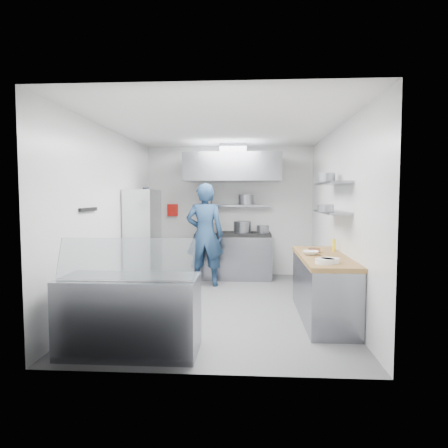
# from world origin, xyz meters

# --- Properties ---
(floor) EXTENTS (5.00, 5.00, 0.00)m
(floor) POSITION_xyz_m (0.00, 0.00, 0.00)
(floor) COLOR #4F4F51
(floor) RESTS_ON ground
(ceiling) EXTENTS (5.00, 5.00, 0.00)m
(ceiling) POSITION_xyz_m (0.00, 0.00, 2.80)
(ceiling) COLOR silver
(ceiling) RESTS_ON wall_back
(wall_back) EXTENTS (3.60, 2.80, 0.02)m
(wall_back) POSITION_xyz_m (0.00, 2.50, 1.40)
(wall_back) COLOR white
(wall_back) RESTS_ON floor
(wall_front) EXTENTS (3.60, 2.80, 0.02)m
(wall_front) POSITION_xyz_m (0.00, -2.50, 1.40)
(wall_front) COLOR white
(wall_front) RESTS_ON floor
(wall_left) EXTENTS (2.80, 5.00, 0.02)m
(wall_left) POSITION_xyz_m (-1.80, 0.00, 1.40)
(wall_left) COLOR white
(wall_left) RESTS_ON floor
(wall_right) EXTENTS (2.80, 5.00, 0.02)m
(wall_right) POSITION_xyz_m (1.80, 0.00, 1.40)
(wall_right) COLOR white
(wall_right) RESTS_ON floor
(gas_range) EXTENTS (1.60, 0.80, 0.90)m
(gas_range) POSITION_xyz_m (0.10, 2.10, 0.45)
(gas_range) COLOR gray
(gas_range) RESTS_ON floor
(cooktop) EXTENTS (1.57, 0.78, 0.06)m
(cooktop) POSITION_xyz_m (0.10, 2.10, 0.93)
(cooktop) COLOR black
(cooktop) RESTS_ON gas_range
(stock_pot_left) EXTENTS (0.29, 0.29, 0.20)m
(stock_pot_left) POSITION_xyz_m (-0.34, 2.17, 1.06)
(stock_pot_left) COLOR slate
(stock_pot_left) RESTS_ON cooktop
(stock_pot_mid) EXTENTS (0.37, 0.37, 0.24)m
(stock_pot_mid) POSITION_xyz_m (0.29, 2.13, 1.08)
(stock_pot_mid) COLOR slate
(stock_pot_mid) RESTS_ON cooktop
(stock_pot_right) EXTENTS (0.26, 0.26, 0.16)m
(stock_pot_right) POSITION_xyz_m (0.72, 2.10, 1.04)
(stock_pot_right) COLOR slate
(stock_pot_right) RESTS_ON cooktop
(over_range_shelf) EXTENTS (1.60, 0.30, 0.04)m
(over_range_shelf) POSITION_xyz_m (0.10, 2.34, 1.52)
(over_range_shelf) COLOR gray
(over_range_shelf) RESTS_ON wall_back
(shelf_pot_a) EXTENTS (0.23, 0.23, 0.18)m
(shelf_pot_a) POSITION_xyz_m (-0.46, 2.17, 1.63)
(shelf_pot_a) COLOR slate
(shelf_pot_a) RESTS_ON over_range_shelf
(shelf_pot_b) EXTENTS (0.31, 0.31, 0.22)m
(shelf_pot_b) POSITION_xyz_m (0.36, 2.19, 1.65)
(shelf_pot_b) COLOR slate
(shelf_pot_b) RESTS_ON over_range_shelf
(extractor_hood) EXTENTS (1.90, 1.15, 0.55)m
(extractor_hood) POSITION_xyz_m (0.10, 1.93, 2.30)
(extractor_hood) COLOR gray
(extractor_hood) RESTS_ON wall_back
(hood_duct) EXTENTS (0.55, 0.55, 0.24)m
(hood_duct) POSITION_xyz_m (0.10, 2.15, 2.68)
(hood_duct) COLOR slate
(hood_duct) RESTS_ON extractor_hood
(red_firebox) EXTENTS (0.22, 0.10, 0.26)m
(red_firebox) POSITION_xyz_m (-1.25, 2.44, 1.42)
(red_firebox) COLOR #B9130E
(red_firebox) RESTS_ON wall_back
(chef) EXTENTS (0.72, 0.47, 1.98)m
(chef) POSITION_xyz_m (-0.42, 1.34, 0.99)
(chef) COLOR navy
(chef) RESTS_ON floor
(wire_rack) EXTENTS (0.50, 0.90, 1.85)m
(wire_rack) POSITION_xyz_m (-1.53, 1.00, 0.93)
(wire_rack) COLOR silver
(wire_rack) RESTS_ON floor
(rack_bin_a) EXTENTS (0.18, 0.22, 0.20)m
(rack_bin_a) POSITION_xyz_m (-1.53, 0.91, 0.80)
(rack_bin_a) COLOR white
(rack_bin_a) RESTS_ON wire_rack
(rack_bin_b) EXTENTS (0.16, 0.20, 0.18)m
(rack_bin_b) POSITION_xyz_m (-1.53, 1.48, 1.30)
(rack_bin_b) COLOR yellow
(rack_bin_b) RESTS_ON wire_rack
(rack_jar) EXTENTS (0.11, 0.11, 0.18)m
(rack_jar) POSITION_xyz_m (-1.48, 1.05, 1.80)
(rack_jar) COLOR black
(rack_jar) RESTS_ON wire_rack
(knife_strip) EXTENTS (0.04, 0.55, 0.05)m
(knife_strip) POSITION_xyz_m (-1.78, -0.90, 1.55)
(knife_strip) COLOR black
(knife_strip) RESTS_ON wall_left
(prep_counter_base) EXTENTS (0.62, 2.00, 0.84)m
(prep_counter_base) POSITION_xyz_m (1.48, -0.60, 0.42)
(prep_counter_base) COLOR gray
(prep_counter_base) RESTS_ON floor
(prep_counter_top) EXTENTS (0.65, 2.04, 0.06)m
(prep_counter_top) POSITION_xyz_m (1.48, -0.60, 0.87)
(prep_counter_top) COLOR olive
(prep_counter_top) RESTS_ON prep_counter_base
(plate_stack_a) EXTENTS (0.23, 0.23, 0.06)m
(plate_stack_a) POSITION_xyz_m (1.45, -1.24, 0.93)
(plate_stack_a) COLOR white
(plate_stack_a) RESTS_ON prep_counter_top
(plate_stack_b) EXTENTS (0.24, 0.24, 0.06)m
(plate_stack_b) POSITION_xyz_m (1.37, -1.29, 0.93)
(plate_stack_b) COLOR white
(plate_stack_b) RESTS_ON prep_counter_top
(copper_pan) EXTENTS (0.18, 0.18, 0.06)m
(copper_pan) POSITION_xyz_m (1.40, -0.30, 0.93)
(copper_pan) COLOR #B96634
(copper_pan) RESTS_ON prep_counter_top
(squeeze_bottle) EXTENTS (0.05, 0.05, 0.18)m
(squeeze_bottle) POSITION_xyz_m (1.72, -0.16, 0.99)
(squeeze_bottle) COLOR yellow
(squeeze_bottle) RESTS_ON prep_counter_top
(mixing_bowl) EXTENTS (0.24, 0.24, 0.06)m
(mixing_bowl) POSITION_xyz_m (1.31, -0.57, 0.93)
(mixing_bowl) COLOR white
(mixing_bowl) RESTS_ON prep_counter_top
(wall_shelf_lower) EXTENTS (0.30, 1.30, 0.04)m
(wall_shelf_lower) POSITION_xyz_m (1.64, -0.30, 1.50)
(wall_shelf_lower) COLOR gray
(wall_shelf_lower) RESTS_ON wall_right
(wall_shelf_upper) EXTENTS (0.30, 1.30, 0.04)m
(wall_shelf_upper) POSITION_xyz_m (1.64, -0.30, 1.92)
(wall_shelf_upper) COLOR gray
(wall_shelf_upper) RESTS_ON wall_right
(shelf_pot_c) EXTENTS (0.23, 0.23, 0.10)m
(shelf_pot_c) POSITION_xyz_m (1.48, -0.72, 1.57)
(shelf_pot_c) COLOR slate
(shelf_pot_c) RESTS_ON wall_shelf_lower
(shelf_pot_d) EXTENTS (0.26, 0.26, 0.14)m
(shelf_pot_d) POSITION_xyz_m (1.60, -0.08, 2.01)
(shelf_pot_d) COLOR slate
(shelf_pot_d) RESTS_ON wall_shelf_upper
(display_case) EXTENTS (1.50, 0.70, 0.85)m
(display_case) POSITION_xyz_m (-0.88, -2.00, 0.42)
(display_case) COLOR gray
(display_case) RESTS_ON floor
(display_glass) EXTENTS (1.47, 0.19, 0.42)m
(display_glass) POSITION_xyz_m (-0.88, -2.12, 1.07)
(display_glass) COLOR silver
(display_glass) RESTS_ON display_case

